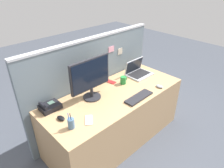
# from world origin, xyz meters

# --- Properties ---
(ground_plane) EXTENTS (10.00, 10.00, 0.00)m
(ground_plane) POSITION_xyz_m (0.00, 0.00, 0.00)
(ground_plane) COLOR #424751
(desk) EXTENTS (1.86, 0.77, 0.72)m
(desk) POSITION_xyz_m (0.00, 0.00, 0.36)
(desk) COLOR tan
(desk) RESTS_ON ground_plane
(cubicle_divider) EXTENTS (2.02, 0.08, 1.34)m
(cubicle_divider) POSITION_xyz_m (0.00, 0.42, 0.67)
(cubicle_divider) COLOR slate
(cubicle_divider) RESTS_ON ground_plane
(desktop_monitor) EXTENTS (0.54, 0.21, 0.50)m
(desktop_monitor) POSITION_xyz_m (-0.25, 0.14, 1.00)
(desktop_monitor) COLOR #232328
(desktop_monitor) RESTS_ON desk
(laptop) EXTENTS (0.35, 0.27, 0.22)m
(laptop) POSITION_xyz_m (0.61, 0.15, 0.77)
(laptop) COLOR #B2B5BC
(laptop) RESTS_ON desk
(desk_phone) EXTENTS (0.22, 0.17, 0.09)m
(desk_phone) POSITION_xyz_m (-0.74, 0.27, 0.75)
(desk_phone) COLOR black
(desk_phone) RESTS_ON desk
(keyboard_main) EXTENTS (0.40, 0.14, 0.02)m
(keyboard_main) POSITION_xyz_m (0.14, -0.27, 0.73)
(keyboard_main) COLOR #232328
(keyboard_main) RESTS_ON desk
(computer_mouse_right_hand) EXTENTS (0.07, 0.11, 0.03)m
(computer_mouse_right_hand) POSITION_xyz_m (0.53, -0.29, 0.73)
(computer_mouse_right_hand) COLOR #9EA0A8
(computer_mouse_right_hand) RESTS_ON desk
(computer_mouse_left_hand) EXTENTS (0.07, 0.11, 0.03)m
(computer_mouse_left_hand) POSITION_xyz_m (-0.74, 0.04, 0.73)
(computer_mouse_left_hand) COLOR black
(computer_mouse_left_hand) RESTS_ON desk
(pen_cup) EXTENTS (0.07, 0.07, 0.19)m
(pen_cup) POSITION_xyz_m (-0.74, -0.15, 0.78)
(pen_cup) COLOR #4C7093
(pen_cup) RESTS_ON desk
(cell_phone_white_slab) EXTENTS (0.15, 0.17, 0.01)m
(cell_phone_white_slab) POSITION_xyz_m (-0.55, -0.18, 0.72)
(cell_phone_white_slab) COLOR silver
(cell_phone_white_slab) RESTS_ON desk
(cell_phone_red_case) EXTENTS (0.10, 0.16, 0.01)m
(cell_phone_red_case) POSITION_xyz_m (0.17, 0.25, 0.72)
(cell_phone_red_case) COLOR #B22323
(cell_phone_red_case) RESTS_ON desk
(coffee_mug) EXTENTS (0.12, 0.08, 0.10)m
(coffee_mug) POSITION_xyz_m (0.27, 0.11, 0.77)
(coffee_mug) COLOR #238438
(coffee_mug) RESTS_ON desk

